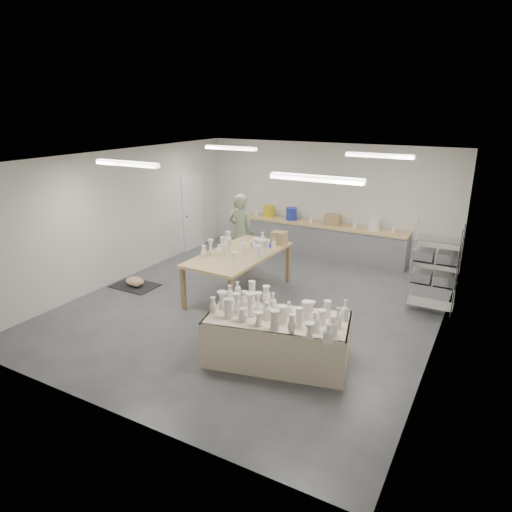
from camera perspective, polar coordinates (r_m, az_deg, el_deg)
The scene contains 9 objects.
room at distance 8.99m, azimuth -0.35°, elevation 6.32°, with size 8.00×8.02×3.00m.
back_counter at distance 12.51m, azimuth 8.10°, elevation 2.19°, with size 4.60×0.60×1.24m.
wire_shelf at distance 9.54m, azimuth 21.39°, elevation -1.38°, with size 0.88×0.48×1.80m.
drying_table at distance 7.34m, azimuth 2.65°, elevation -10.14°, with size 2.41×1.56×1.16m.
work_table at distance 9.72m, azimuth -1.53°, elevation 0.50°, with size 1.34×2.58×1.31m.
rug at distance 10.78m, azimuth -14.88°, elevation -3.60°, with size 1.00×0.70×0.02m, color black.
cat at distance 10.72m, azimuth -14.90°, elevation -3.10°, with size 0.54×0.45×0.20m.
potter at distance 11.29m, azimuth -1.89°, elevation 3.04°, with size 0.69×0.45×1.90m, color gray.
red_stool at distance 11.70m, azimuth -1.18°, elevation 0.30°, with size 0.42×0.42×0.34m.
Camera 1 is at (4.17, -7.59, 3.93)m, focal length 32.00 mm.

